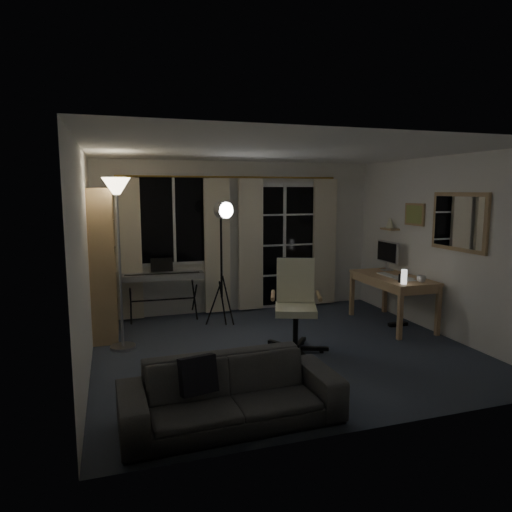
% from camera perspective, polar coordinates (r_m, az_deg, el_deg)
% --- Properties ---
extents(floor, '(4.50, 4.00, 0.02)m').
position_cam_1_polar(floor, '(5.76, 3.48, -11.63)').
color(floor, '#32394A').
rests_on(floor, ground).
extents(window, '(1.20, 0.08, 1.40)m').
position_cam_1_polar(window, '(7.10, -10.23, 4.48)').
color(window, white).
rests_on(window, floor).
extents(french_door, '(1.32, 0.09, 2.11)m').
position_cam_1_polar(french_door, '(7.59, 3.46, 1.22)').
color(french_door, white).
rests_on(french_door, floor).
extents(curtains, '(3.60, 0.07, 2.13)m').
position_cam_1_polar(curtains, '(7.22, -2.86, 1.42)').
color(curtains, gold).
rests_on(curtains, floor).
extents(bookshelf, '(0.34, 0.92, 1.97)m').
position_cam_1_polar(bookshelf, '(6.37, -18.86, -1.34)').
color(bookshelf, '#A27C55').
rests_on(bookshelf, floor).
extents(torchiere_lamp, '(0.42, 0.42, 2.09)m').
position_cam_1_polar(torchiere_lamp, '(5.70, -16.95, 5.25)').
color(torchiere_lamp, '#B2B2B7').
rests_on(torchiere_lamp, floor).
extents(keyboard_piano, '(1.23, 0.63, 0.88)m').
position_cam_1_polar(keyboard_piano, '(6.90, -11.61, -2.63)').
color(keyboard_piano, black).
rests_on(keyboard_piano, floor).
extents(studio_light, '(0.42, 0.43, 1.83)m').
position_cam_1_polar(studio_light, '(6.45, -4.13, 3.93)').
color(studio_light, black).
rests_on(studio_light, floor).
extents(office_chair, '(0.78, 0.79, 1.12)m').
position_cam_1_polar(office_chair, '(5.61, 4.96, -5.07)').
color(office_chair, black).
rests_on(office_chair, floor).
extents(desk, '(0.68, 1.35, 0.72)m').
position_cam_1_polar(desk, '(6.89, 16.70, -3.14)').
color(desk, tan).
rests_on(desk, floor).
extents(monitor, '(0.17, 0.52, 0.45)m').
position_cam_1_polar(monitor, '(7.31, 16.11, 0.38)').
color(monitor, silver).
rests_on(monitor, desk).
extents(desk_clutter, '(0.43, 0.81, 0.91)m').
position_cam_1_polar(desk_clutter, '(6.69, 17.32, -4.08)').
color(desk_clutter, white).
rests_on(desk_clutter, desk).
extents(mug, '(0.12, 0.09, 0.12)m').
position_cam_1_polar(mug, '(6.53, 19.95, -2.59)').
color(mug, silver).
rests_on(mug, desk).
extents(wall_mirror, '(0.04, 0.94, 0.74)m').
position_cam_1_polar(wall_mirror, '(6.31, 24.05, 3.92)').
color(wall_mirror, '#A27C55').
rests_on(wall_mirror, floor).
extents(framed_print, '(0.03, 0.42, 0.32)m').
position_cam_1_polar(framed_print, '(7.01, 19.22, 4.93)').
color(framed_print, '#A27C55').
rests_on(framed_print, floor).
extents(wall_shelf, '(0.16, 0.30, 0.18)m').
position_cam_1_polar(wall_shelf, '(7.39, 16.40, 3.70)').
color(wall_shelf, '#A27C55').
rests_on(wall_shelf, floor).
extents(sofa, '(1.85, 0.59, 0.72)m').
position_cam_1_polar(sofa, '(3.95, -3.13, -15.46)').
color(sofa, '#2F2F31').
rests_on(sofa, floor).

